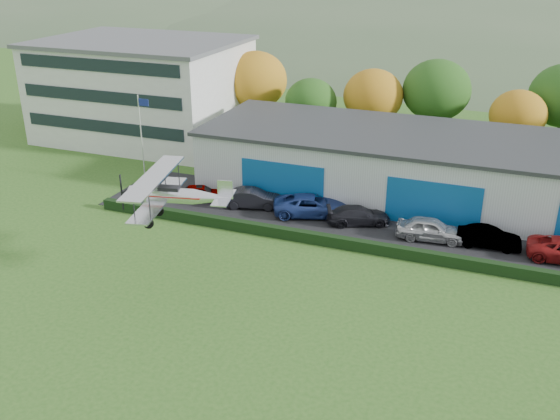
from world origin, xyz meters
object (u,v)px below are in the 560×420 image
(hangar, at_px, (445,169))
(car_0, at_px, (201,193))
(biplane, at_px, (171,194))
(office_block, at_px, (144,89))
(car_4, at_px, (431,229))
(car_5, at_px, (489,238))
(flagpole, at_px, (142,132))
(car_1, at_px, (253,198))
(car_2, at_px, (311,205))
(car_3, at_px, (358,215))

(hangar, bearing_deg, car_0, -157.42)
(biplane, bearing_deg, car_0, 99.27)
(office_block, distance_m, biplane, 33.62)
(car_4, height_order, car_5, car_4)
(flagpole, xyz_separation_m, car_1, (10.92, -1.51, -3.96))
(car_2, xyz_separation_m, car_3, (3.83, -0.25, -0.12))
(office_block, height_order, flagpole, office_block)
(hangar, distance_m, car_4, 8.49)
(flagpole, relative_size, car_4, 1.65)
(car_2, relative_size, car_3, 1.23)
(car_4, height_order, biplane, biplane)
(biplane, bearing_deg, car_2, 58.90)
(office_block, height_order, car_5, office_block)
(car_5, bearing_deg, car_4, 91.03)
(hangar, distance_m, flagpole, 25.68)
(car_0, bearing_deg, flagpole, 50.70)
(car_0, xyz_separation_m, car_4, (18.81, -0.59, 0.15))
(office_block, relative_size, car_5, 4.70)
(hangar, bearing_deg, car_1, -151.82)
(hangar, height_order, car_1, hangar)
(car_0, height_order, car_1, car_1)
(car_2, bearing_deg, biplane, 142.80)
(car_4, bearing_deg, biplane, 126.04)
(flagpole, xyz_separation_m, car_2, (15.82, -1.28, -3.92))
(biplane, bearing_deg, car_3, 44.90)
(office_block, xyz_separation_m, car_3, (27.76, -14.53, -4.47))
(car_1, relative_size, car_4, 0.97)
(flagpole, distance_m, car_3, 20.11)
(hangar, relative_size, car_2, 6.89)
(office_block, relative_size, flagpole, 2.57)
(hangar, bearing_deg, car_4, -88.08)
(hangar, xyz_separation_m, car_5, (4.27, -8.05, -1.88))
(car_0, bearing_deg, car_5, -114.96)
(flagpole, distance_m, car_2, 16.35)
(flagpole, relative_size, biplane, 1.01)
(car_5, relative_size, biplane, 0.56)
(hangar, xyz_separation_m, car_1, (-13.97, -7.48, -1.83))
(car_5, bearing_deg, car_1, 85.65)
(office_block, bearing_deg, hangar, -12.01)
(car_0, distance_m, car_5, 22.80)
(hangar, bearing_deg, car_3, -124.92)
(hangar, relative_size, car_3, 8.49)
(office_block, xyz_separation_m, flagpole, (8.12, -13.00, -0.43))
(office_block, height_order, car_0, office_block)
(office_block, distance_m, car_5, 40.45)
(hangar, xyz_separation_m, office_block, (-33.00, 7.02, 2.56))
(car_2, bearing_deg, car_0, 74.27)
(car_1, height_order, car_3, car_1)
(flagpole, height_order, car_2, flagpole)
(hangar, height_order, car_2, hangar)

